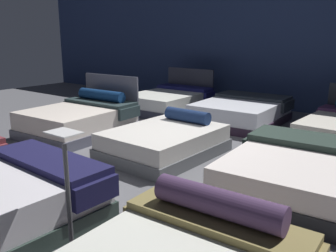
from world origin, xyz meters
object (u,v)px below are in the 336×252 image
(bed_5, at_px, (295,171))
(price_sign, at_px, (69,212))
(bed_4, at_px, (165,141))
(bed_3, at_px, (81,119))
(bed_6, at_px, (169,101))
(bed_7, at_px, (241,112))

(bed_5, height_order, price_sign, price_sign)
(bed_4, bearing_deg, price_sign, -66.54)
(bed_3, distance_m, bed_4, 2.15)
(bed_4, xyz_separation_m, bed_6, (-2.12, 2.88, 0.02))
(bed_4, xyz_separation_m, price_sign, (1.11, -2.75, 0.23))
(bed_4, bearing_deg, bed_5, -0.01)
(bed_7, bearing_deg, bed_3, -129.96)
(bed_3, xyz_separation_m, bed_4, (2.15, -0.04, -0.06))
(bed_5, bearing_deg, bed_7, 123.80)
(bed_4, bearing_deg, bed_3, -179.46)
(bed_4, relative_size, bed_6, 0.91)
(bed_7, bearing_deg, price_sign, -80.70)
(bed_4, distance_m, bed_6, 3.58)
(bed_6, distance_m, price_sign, 6.50)
(bed_6, bearing_deg, bed_3, -91.34)
(bed_3, relative_size, bed_4, 1.06)
(bed_7, bearing_deg, bed_6, 175.12)
(bed_5, xyz_separation_m, price_sign, (-1.03, -2.70, 0.21))
(bed_5, bearing_deg, bed_4, 175.03)
(bed_4, distance_m, bed_7, 2.79)
(bed_3, bearing_deg, bed_4, -3.86)
(bed_4, height_order, bed_6, bed_6)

